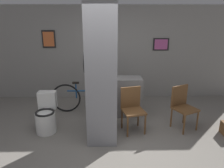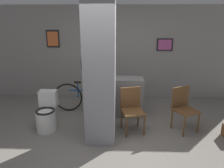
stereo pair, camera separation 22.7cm
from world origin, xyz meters
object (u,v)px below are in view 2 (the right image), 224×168
Objects in this scene: chair_near_pillar at (132,108)px; bicycle at (89,97)px; chair_by_doorway at (184,107)px; toilet at (47,115)px; bottle_tall at (113,75)px.

bicycle is at bearing 123.83° from chair_near_pillar.
toilet is at bearing 155.38° from chair_by_doorway.
chair_near_pillar is 1.38m from bicycle.
bottle_tall reaches higher than chair_near_pillar.
toilet is 1.80m from chair_near_pillar.
chair_by_doorway reaches higher than bicycle.
chair_by_doorway is (2.87, 0.10, 0.18)m from toilet.
chair_by_doorway is 0.52× the size of bicycle.
toilet reaches higher than bicycle.
chair_near_pillar is 0.52× the size of bicycle.
bicycle is (0.76, 0.94, 0.05)m from toilet.
toilet is at bearing -129.19° from bicycle.
toilet is at bearing -153.07° from bottle_tall.
bottle_tall is at bearing 107.05° from chair_near_pillar.
chair_near_pillar reaches higher than toilet.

